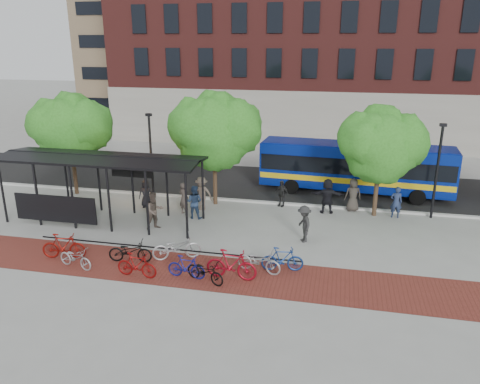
% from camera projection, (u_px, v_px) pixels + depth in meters
% --- Properties ---
extents(ground, '(160.00, 160.00, 0.00)m').
position_uv_depth(ground, '(255.00, 229.00, 23.80)').
color(ground, '#9E9E99').
rests_on(ground, ground).
extents(asphalt_street, '(160.00, 8.00, 0.01)m').
position_uv_depth(asphalt_street, '(277.00, 184.00, 31.23)').
color(asphalt_street, black).
rests_on(asphalt_street, ground).
extents(curb, '(160.00, 0.25, 0.12)m').
position_uv_depth(curb, '(268.00, 202.00, 27.49)').
color(curb, '#B7B7B2').
rests_on(curb, ground).
extents(brick_strip, '(24.00, 3.00, 0.01)m').
position_uv_depth(brick_strip, '(186.00, 270.00, 19.56)').
color(brick_strip, maroon).
rests_on(brick_strip, ground).
extents(bike_rack_rail, '(12.00, 0.05, 0.95)m').
position_uv_depth(bike_rack_rail, '(165.00, 258.00, 20.66)').
color(bike_rack_rail, black).
rests_on(bike_rack_rail, ground).
extents(building_brick, '(55.00, 14.00, 20.00)m').
position_uv_depth(building_brick, '(416.00, 30.00, 42.81)').
color(building_brick, maroon).
rests_on(building_brick, ground).
extents(bus_shelter, '(10.60, 3.07, 3.60)m').
position_uv_depth(bus_shelter, '(99.00, 166.00, 24.08)').
color(bus_shelter, black).
rests_on(bus_shelter, ground).
extents(tree_a, '(4.90, 4.00, 6.18)m').
position_uv_depth(tree_a, '(71.00, 126.00, 28.02)').
color(tree_a, '#382619').
rests_on(tree_a, ground).
extents(tree_b, '(5.15, 4.20, 6.47)m').
position_uv_depth(tree_b, '(216.00, 128.00, 26.12)').
color(tree_b, '#382619').
rests_on(tree_b, ground).
extents(tree_c, '(4.66, 3.80, 5.92)m').
position_uv_depth(tree_c, '(382.00, 143.00, 24.41)').
color(tree_c, '#382619').
rests_on(tree_c, ground).
extents(lamp_post_left, '(0.35, 0.20, 5.12)m').
position_uv_depth(lamp_post_left, '(151.00, 154.00, 27.71)').
color(lamp_post_left, black).
rests_on(lamp_post_left, ground).
extents(lamp_post_right, '(0.35, 0.20, 5.12)m').
position_uv_depth(lamp_post_right, '(437.00, 169.00, 24.46)').
color(lamp_post_right, black).
rests_on(lamp_post_right, ground).
extents(bus, '(11.70, 3.33, 3.12)m').
position_uv_depth(bus, '(355.00, 165.00, 28.84)').
color(bus, navy).
rests_on(bus, ground).
extents(bike_1, '(2.00, 0.90, 1.16)m').
position_uv_depth(bike_1, '(64.00, 246.00, 20.44)').
color(bike_1, maroon).
rests_on(bike_1, ground).
extents(bike_2, '(1.85, 1.05, 0.92)m').
position_uv_depth(bike_2, '(75.00, 258.00, 19.62)').
color(bike_2, '#9B9B9D').
rests_on(bike_2, ground).
extents(bike_4, '(1.97, 0.93, 1.00)m').
position_uv_depth(bike_4, '(130.00, 251.00, 20.14)').
color(bike_4, black).
rests_on(bike_4, ground).
extents(bike_5, '(1.76, 0.60, 1.04)m').
position_uv_depth(bike_5, '(137.00, 265.00, 18.85)').
color(bike_5, maroon).
rests_on(bike_5, ground).
extents(bike_6, '(2.25, 1.56, 1.12)m').
position_uv_depth(bike_6, '(177.00, 247.00, 20.39)').
color(bike_6, '#A8A8AA').
rests_on(bike_6, ground).
extents(bike_7, '(1.65, 0.58, 0.97)m').
position_uv_depth(bike_7, '(186.00, 267.00, 18.77)').
color(bike_7, navy).
rests_on(bike_7, ground).
extents(bike_8, '(1.87, 1.22, 0.93)m').
position_uv_depth(bike_8, '(205.00, 271.00, 18.46)').
color(bike_8, black).
rests_on(bike_8, ground).
extents(bike_9, '(2.12, 0.69, 1.26)m').
position_uv_depth(bike_9, '(231.00, 265.00, 18.65)').
color(bike_9, maroon).
rests_on(bike_9, ground).
extents(bike_10, '(2.03, 1.08, 1.02)m').
position_uv_depth(bike_10, '(259.00, 261.00, 19.24)').
color(bike_10, '#A3A2A5').
rests_on(bike_10, ground).
extents(bike_11, '(1.82, 0.77, 1.06)m').
position_uv_depth(bike_11, '(282.00, 259.00, 19.34)').
color(bike_11, navy).
rests_on(bike_11, ground).
extents(pedestrian_0, '(0.88, 0.67, 1.62)m').
position_uv_depth(pedestrian_0, '(146.00, 194.00, 26.70)').
color(pedestrian_0, black).
rests_on(pedestrian_0, ground).
extents(pedestrian_1, '(0.79, 0.69, 1.81)m').
position_uv_depth(pedestrian_1, '(184.00, 198.00, 25.58)').
color(pedestrian_1, '#463D38').
rests_on(pedestrian_1, ground).
extents(pedestrian_2, '(0.92, 0.74, 1.83)m').
position_uv_depth(pedestrian_2, '(194.00, 202.00, 25.00)').
color(pedestrian_2, navy).
rests_on(pedestrian_2, ground).
extents(pedestrian_3, '(1.29, 0.79, 1.94)m').
position_uv_depth(pedestrian_3, '(202.00, 194.00, 26.17)').
color(pedestrian_3, brown).
rests_on(pedestrian_3, ground).
extents(pedestrian_4, '(0.98, 0.68, 1.54)m').
position_uv_depth(pedestrian_4, '(281.00, 193.00, 26.85)').
color(pedestrian_4, black).
rests_on(pedestrian_4, ground).
extents(pedestrian_5, '(1.86, 0.73, 1.96)m').
position_uv_depth(pedestrian_5, '(327.00, 196.00, 25.72)').
color(pedestrian_5, black).
rests_on(pedestrian_5, ground).
extents(pedestrian_6, '(1.02, 0.76, 1.87)m').
position_uv_depth(pedestrian_6, '(353.00, 195.00, 26.05)').
color(pedestrian_6, '#39332E').
rests_on(pedestrian_6, ground).
extents(pedestrian_7, '(0.64, 0.43, 1.74)m').
position_uv_depth(pedestrian_7, '(396.00, 202.00, 25.09)').
color(pedestrian_7, navy).
rests_on(pedestrian_7, ground).
extents(pedestrian_8, '(1.19, 1.20, 1.95)m').
position_uv_depth(pedestrian_8, '(155.00, 211.00, 23.53)').
color(pedestrian_8, '#4D4239').
rests_on(pedestrian_8, ground).
extents(pedestrian_9, '(1.06, 1.32, 1.79)m').
position_uv_depth(pedestrian_9, '(304.00, 224.00, 22.07)').
color(pedestrian_9, '#282828').
rests_on(pedestrian_9, ground).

